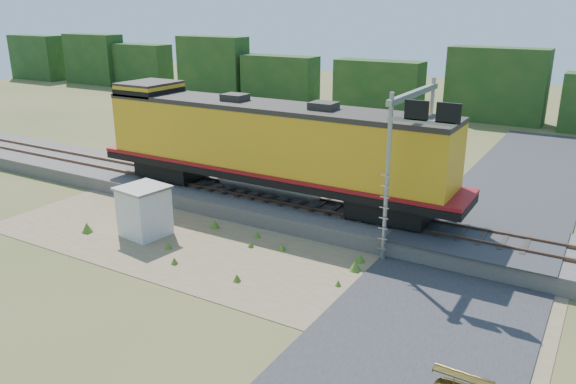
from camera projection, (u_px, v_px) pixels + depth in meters
The scene contains 10 objects.
ground at pixel (273, 269), 23.58m from camera, with size 140.00×140.00×0.00m, color #475123.
ballast at pixel (335, 217), 28.36m from camera, with size 70.00×5.00×0.80m, color slate.
rails at pixel (336, 208), 28.21m from camera, with size 70.00×1.54×0.16m.
dirt_shoulder at pixel (240, 254), 24.95m from camera, with size 26.00×8.00×0.03m, color #8C7754.
road at pixel (443, 302), 20.78m from camera, with size 7.00×66.00×0.86m.
tree_line_north at pixel (483, 88), 53.66m from camera, with size 130.00×3.00×6.50m.
weed_clumps at pixel (208, 251), 25.35m from camera, with size 15.00×6.20×0.56m, color #497020, non-canonical shape.
locomotive at pixel (264, 144), 29.40m from camera, with size 20.98×3.20×5.41m.
shed at pixel (144, 211), 26.72m from camera, with size 2.33×2.33×2.46m.
signal_gantry at pixel (415, 129), 24.27m from camera, with size 2.89×6.20×7.29m.
Camera 1 is at (11.44, -18.05, 10.51)m, focal length 35.00 mm.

